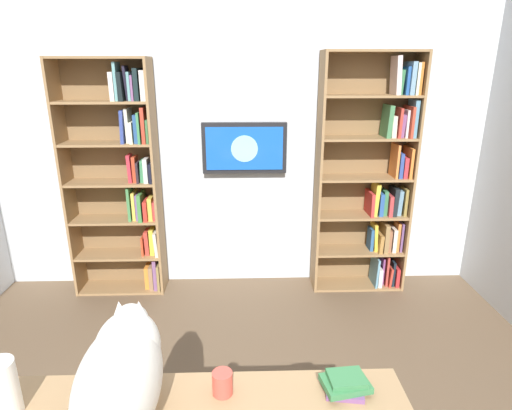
{
  "coord_description": "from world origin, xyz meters",
  "views": [
    {
      "loc": [
        -0.04,
        1.52,
        1.99
      ],
      "look_at": [
        -0.12,
        -1.07,
        1.13
      ],
      "focal_mm": 29.46,
      "sensor_mm": 36.0,
      "label": 1
    }
  ],
  "objects_px": {
    "bookshelf_left": "(374,179)",
    "coffee_mug": "(222,383)",
    "bookshelf_right": "(124,178)",
    "wall_mounted_tv": "(244,148)",
    "paper_towel_roll": "(2,389)",
    "desk_book_stack": "(345,384)",
    "cat": "(122,372)"
  },
  "relations": [
    {
      "from": "bookshelf_left",
      "to": "coffee_mug",
      "type": "height_order",
      "value": "bookshelf_left"
    },
    {
      "from": "bookshelf_right",
      "to": "wall_mounted_tv",
      "type": "relative_size",
      "value": 2.79
    },
    {
      "from": "paper_towel_roll",
      "to": "desk_book_stack",
      "type": "distance_m",
      "value": 1.28
    },
    {
      "from": "paper_towel_roll",
      "to": "bookshelf_left",
      "type": "bearing_deg",
      "value": -131.36
    },
    {
      "from": "wall_mounted_tv",
      "to": "desk_book_stack",
      "type": "relative_size",
      "value": 3.71
    },
    {
      "from": "bookshelf_left",
      "to": "coffee_mug",
      "type": "xyz_separation_m",
      "value": [
        1.25,
        2.24,
        -0.22
      ]
    },
    {
      "from": "bookshelf_left",
      "to": "paper_towel_roll",
      "type": "relative_size",
      "value": 9.54
    },
    {
      "from": "bookshelf_right",
      "to": "cat",
      "type": "distance_m",
      "value": 2.43
    },
    {
      "from": "bookshelf_right",
      "to": "bookshelf_left",
      "type": "bearing_deg",
      "value": 179.97
    },
    {
      "from": "cat",
      "to": "desk_book_stack",
      "type": "height_order",
      "value": "cat"
    },
    {
      "from": "wall_mounted_tv",
      "to": "bookshelf_right",
      "type": "bearing_deg",
      "value": 4.59
    },
    {
      "from": "bookshelf_left",
      "to": "coffee_mug",
      "type": "bearing_deg",
      "value": 60.82
    },
    {
      "from": "bookshelf_right",
      "to": "coffee_mug",
      "type": "relative_size",
      "value": 21.55
    },
    {
      "from": "bookshelf_left",
      "to": "bookshelf_right",
      "type": "bearing_deg",
      "value": -0.03
    },
    {
      "from": "bookshelf_right",
      "to": "paper_towel_roll",
      "type": "xyz_separation_m",
      "value": [
        -0.17,
        2.32,
        -0.18
      ]
    },
    {
      "from": "wall_mounted_tv",
      "to": "cat",
      "type": "bearing_deg",
      "value": 79.7
    },
    {
      "from": "cat",
      "to": "desk_book_stack",
      "type": "relative_size",
      "value": 3.46
    },
    {
      "from": "bookshelf_left",
      "to": "cat",
      "type": "xyz_separation_m",
      "value": [
        1.6,
        2.35,
        -0.07
      ]
    },
    {
      "from": "coffee_mug",
      "to": "bookshelf_left",
      "type": "bearing_deg",
      "value": -119.18
    },
    {
      "from": "bookshelf_left",
      "to": "cat",
      "type": "distance_m",
      "value": 2.84
    },
    {
      "from": "bookshelf_left",
      "to": "paper_towel_roll",
      "type": "height_order",
      "value": "bookshelf_left"
    },
    {
      "from": "wall_mounted_tv",
      "to": "paper_towel_roll",
      "type": "height_order",
      "value": "wall_mounted_tv"
    },
    {
      "from": "cat",
      "to": "desk_book_stack",
      "type": "bearing_deg",
      "value": -172.76
    },
    {
      "from": "paper_towel_roll",
      "to": "bookshelf_right",
      "type": "bearing_deg",
      "value": -85.85
    },
    {
      "from": "bookshelf_left",
      "to": "wall_mounted_tv",
      "type": "relative_size",
      "value": 2.86
    },
    {
      "from": "bookshelf_left",
      "to": "desk_book_stack",
      "type": "bearing_deg",
      "value": 71.04
    },
    {
      "from": "paper_towel_roll",
      "to": "cat",
      "type": "bearing_deg",
      "value": 176.25
    },
    {
      "from": "desk_book_stack",
      "to": "coffee_mug",
      "type": "bearing_deg",
      "value": -0.07
    },
    {
      "from": "bookshelf_left",
      "to": "bookshelf_right",
      "type": "height_order",
      "value": "bookshelf_left"
    },
    {
      "from": "bookshelf_right",
      "to": "coffee_mug",
      "type": "height_order",
      "value": "bookshelf_right"
    },
    {
      "from": "cat",
      "to": "wall_mounted_tv",
      "type": "bearing_deg",
      "value": -100.3
    },
    {
      "from": "wall_mounted_tv",
      "to": "desk_book_stack",
      "type": "bearing_deg",
      "value": 99.33
    }
  ]
}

